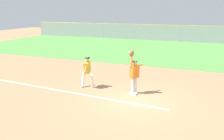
# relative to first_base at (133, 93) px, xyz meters

# --- Properties ---
(ground_plane) EXTENTS (72.76, 72.76, 0.00)m
(ground_plane) POSITION_rel_first_base_xyz_m (0.37, -0.84, -0.04)
(ground_plane) COLOR #A37A54
(outfield_grass) EXTENTS (45.53, 15.37, 0.01)m
(outfield_grass) POSITION_rel_first_base_xyz_m (0.37, 13.84, -0.04)
(outfield_grass) COLOR #549342
(outfield_grass) RESTS_ON ground_plane
(chalk_foul_line) EXTENTS (11.98, 0.90, 0.01)m
(chalk_foul_line) POSITION_rel_first_base_xyz_m (-4.00, -0.90, -0.04)
(chalk_foul_line) COLOR white
(chalk_foul_line) RESTS_ON ground_plane
(first_base) EXTENTS (0.38, 0.38, 0.08)m
(first_base) POSITION_rel_first_base_xyz_m (0.00, 0.00, 0.00)
(first_base) COLOR white
(first_base) RESTS_ON ground_plane
(fielder) EXTENTS (0.55, 0.83, 2.28)m
(fielder) POSITION_rel_first_base_xyz_m (-0.01, 0.12, 1.08)
(fielder) COLOR silver
(fielder) RESTS_ON ground_plane
(runner) EXTENTS (0.80, 0.84, 1.72)m
(runner) POSITION_rel_first_base_xyz_m (-2.67, 0.11, 0.96)
(runner) COLOR white
(runner) RESTS_ON ground_plane
(baseball) EXTENTS (0.07, 0.07, 0.07)m
(baseball) POSITION_rel_first_base_xyz_m (-0.26, 0.03, 2.13)
(baseball) COLOR white
(outfield_fence) EXTENTS (45.61, 0.08, 2.20)m
(outfield_fence) POSITION_rel_first_base_xyz_m (0.37, 21.53, 1.06)
(outfield_fence) COLOR #93999E
(outfield_fence) RESTS_ON ground_plane
(parked_car_tan) EXTENTS (4.59, 2.51, 1.25)m
(parked_car_tan) POSITION_rel_first_base_xyz_m (-4.51, 25.70, 0.63)
(parked_car_tan) COLOR tan
(parked_car_tan) RESTS_ON ground_plane
(parked_car_black) EXTENTS (4.51, 2.33, 1.25)m
(parked_car_black) POSITION_rel_first_base_xyz_m (1.28, 25.23, 0.63)
(parked_car_black) COLOR black
(parked_car_black) RESTS_ON ground_plane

